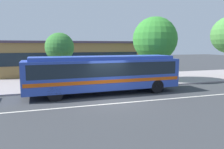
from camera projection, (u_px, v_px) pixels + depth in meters
The scene contains 9 objects.
ground_plane at pixel (112, 100), 14.17m from camera, with size 120.00×120.00×0.00m, color #36393D.
sidewalk_slab at pixel (88, 82), 21.14m from camera, with size 60.00×8.00×0.12m, color #9C9295.
lane_stripe_center at pixel (116, 103), 13.42m from camera, with size 56.00×0.16×0.01m, color silver.
transit_bus at pixel (104, 72), 15.92m from camera, with size 11.15×2.66×2.75m.
pedestrian_waiting_near_sign at pixel (151, 72), 20.30m from camera, with size 0.47×0.47×1.70m.
bus_stop_sign at pixel (144, 66), 19.18m from camera, with size 0.16×0.43×2.51m.
street_tree_near_stop at pixel (60, 48), 18.63m from camera, with size 2.45×2.45×4.47m.
street_tree_mid_block at pixel (155, 39), 21.06m from camera, with size 4.25×4.25×6.11m.
station_building at pixel (69, 57), 27.90m from camera, with size 16.91×8.43×4.00m.
Camera 1 is at (-4.29, -13.15, 3.50)m, focal length 35.33 mm.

